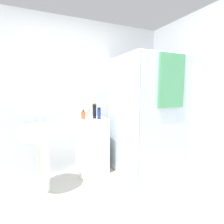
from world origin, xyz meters
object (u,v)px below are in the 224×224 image
sink (42,141)px  soap_dispenser (83,115)px  lotion_bottle_white (88,114)px  shampoo_bottle_blue (99,114)px  shampoo_bottle_tall_black (94,111)px

sink → soap_dispenser: soap_dispenser is taller
sink → lotion_bottle_white: 0.87m
sink → soap_dispenser: 0.75m
shampoo_bottle_blue → lotion_bottle_white: bearing=123.7°
shampoo_bottle_tall_black → shampoo_bottle_blue: size_ratio=1.39×
soap_dispenser → shampoo_bottle_tall_black: (0.18, -0.02, 0.07)m
shampoo_bottle_tall_black → soap_dispenser: bearing=172.5°
sink → soap_dispenser: bearing=22.8°
soap_dispenser → lotion_bottle_white: size_ratio=0.88×
soap_dispenser → lotion_bottle_white: 0.13m
sink → shampoo_bottle_blue: (0.87, 0.16, 0.30)m
shampoo_bottle_blue → soap_dispenser: bearing=153.1°
soap_dispenser → lotion_bottle_white: lotion_bottle_white is taller
sink → lotion_bottle_white: (0.74, 0.35, 0.28)m
shampoo_bottle_tall_black → shampoo_bottle_blue: 0.11m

